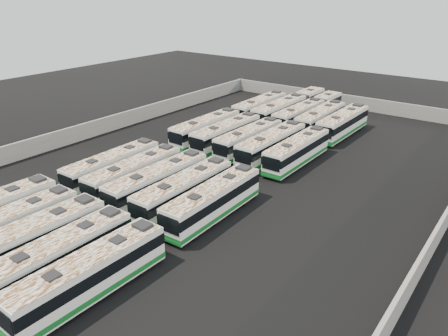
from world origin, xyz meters
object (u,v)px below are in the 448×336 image
bus_midfront_far_right (213,201)px  bus_back_right (320,119)px  bus_midback_right (271,145)px  bus_front_right (58,258)px  bus_midfront_far_left (113,166)px  bus_midback_center (249,139)px  bus_midback_left (226,134)px  bus_back_center (309,111)px  bus_front_left (7,228)px  bus_midfront_center (158,182)px  bus_midfront_left (134,174)px  bus_back_far_left (260,108)px  bus_front_center (29,242)px  bus_midback_far_right (297,151)px  bus_back_far_right (343,123)px  bus_front_far_right (89,275)px  bus_back_left (290,107)px  bus_midback_far_left (206,129)px  bus_midfront_right (184,191)px

bus_midfront_far_right → bus_back_right: 29.21m
bus_midback_right → bus_front_right: bearing=-89.7°
bus_midfront_far_left → bus_midback_center: bearing=65.9°
bus_midback_left → bus_back_center: bearing=78.5°
bus_midback_center → bus_back_right: (3.38, 13.23, 0.05)m
bus_midfront_far_right → bus_midback_center: bus_midfront_far_right is taller
bus_front_left → bus_midfront_center: bearing=75.8°
bus_front_right → bus_midfront_left: 15.00m
bus_midback_center → bus_back_far_left: bus_back_far_left is taller
bus_front_center → bus_midfront_far_left: (-6.65, 13.49, -0.07)m
bus_midback_far_right → bus_back_far_right: bearing=89.8°
bus_front_far_right → bus_front_right: bearing=-177.3°
bus_midback_far_right → bus_back_right: (-3.38, 13.33, 0.04)m
bus_back_left → bus_midback_far_right: bearing=-58.3°
bus_midback_right → bus_back_far_left: size_ratio=1.00×
bus_midfront_center → bus_midback_left: bus_midfront_center is taller
bus_midback_center → bus_midback_left: bearing=-178.7°
bus_midfront_center → bus_back_right: size_ratio=0.99×
bus_midfront_far_left → bus_midback_far_right: (13.49, 15.81, 0.01)m
bus_midback_far_left → bus_midback_right: bearing=-1.1°
bus_midback_far_right → bus_back_right: 13.75m
bus_front_center → bus_midfront_center: (0.05, 13.46, -0.03)m
bus_midfront_far_right → bus_back_left: size_ratio=0.62×
bus_back_far_right → bus_midfront_far_left: bearing=-114.6°
bus_midfront_right → bus_midback_left: bearing=112.7°
bus_midback_center → bus_midfront_right: bearing=-77.0°
bus_front_right → bus_midfront_far_left: bearing=126.3°
bus_midfront_left → bus_midback_center: bus_midfront_left is taller
bus_front_far_right → bus_back_right: bearing=95.2°
bus_midback_left → bus_back_left: bus_back_left is taller
bus_front_right → bus_midback_right: bearing=89.3°
bus_midfront_right → bus_midback_far_left: bus_midback_far_left is taller
bus_front_left → bus_midback_right: (6.86, 29.08, 0.06)m
bus_midfront_right → bus_back_far_right: size_ratio=0.97×
bus_midback_center → bus_midback_right: 3.41m
bus_midback_far_left → bus_back_far_right: bearing=43.8°
bus_midfront_far_left → bus_midfront_far_right: (13.44, 0.12, 0.02)m
bus_front_left → bus_midback_far_right: size_ratio=1.00×
bus_midback_center → bus_front_left: bearing=-95.6°
bus_midfront_center → bus_midback_center: size_ratio=1.03×
bus_back_right → bus_midback_right: bearing=-91.2°
bus_midfront_right → bus_back_left: size_ratio=0.62×
bus_midback_far_left → bus_back_far_right: bus_back_far_right is taller
bus_midfront_left → bus_back_left: bus_back_left is taller
bus_midback_right → bus_back_center: (-3.34, 16.47, -0.07)m
bus_front_left → bus_back_left: bearing=90.0°
bus_back_far_left → bus_back_center: bearing=22.4°
bus_midback_left → bus_back_left: 16.54m
bus_front_left → bus_midfront_right: bus_midfront_right is taller
bus_front_center → bus_midback_right: bus_front_center is taller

